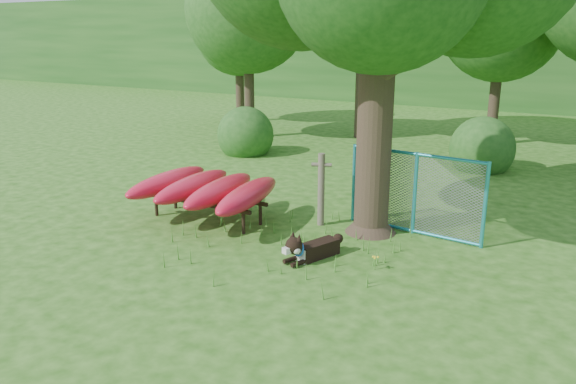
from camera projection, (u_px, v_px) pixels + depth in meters
The scene contains 12 objects.
ground at pixel (242, 265), 9.37m from camera, with size 80.00×80.00×0.00m, color #225511.
wooden_post at pixel (321, 188), 11.12m from camera, with size 0.40×0.22×1.47m.
kayak_rack at pixel (206, 188), 11.43m from camera, with size 2.96×2.63×0.89m.
husky_dog at pixel (310, 249), 9.54m from camera, with size 0.66×1.20×0.57m.
fence_section at pixel (415, 193), 10.65m from camera, with size 2.71×0.36×2.65m.
wildflower_clump at pixel (375, 258), 9.12m from camera, with size 0.11×0.12×0.25m.
bg_tree_a at pixel (248, 10), 19.60m from camera, with size 4.40×4.40×6.70m.
bg_tree_c at pixel (502, 21), 18.36m from camera, with size 4.00×4.00×6.12m.
bg_tree_f at pixel (239, 33), 23.51m from camera, with size 3.60×3.60×5.55m.
shrub_left at pixel (246, 153), 18.02m from camera, with size 1.80×1.80×1.80m, color #1F521A.
shrub_mid at pixel (480, 169), 15.91m from camera, with size 1.80×1.80×1.80m, color #1F521A.
wooded_hillside at pixel (520, 46), 31.88m from camera, with size 80.00×12.00×6.00m, color #1F521A.
Camera 1 is at (5.01, -7.13, 3.74)m, focal length 35.00 mm.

